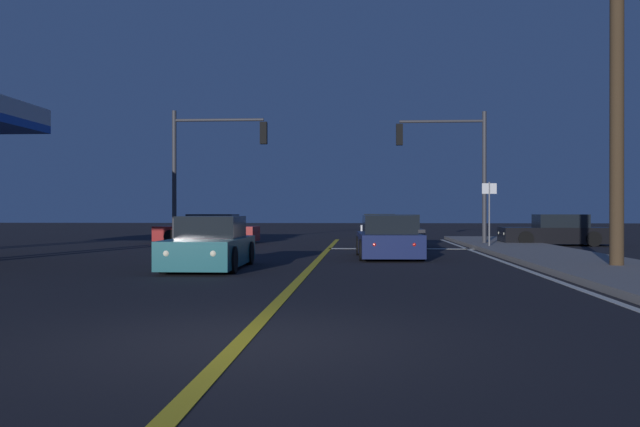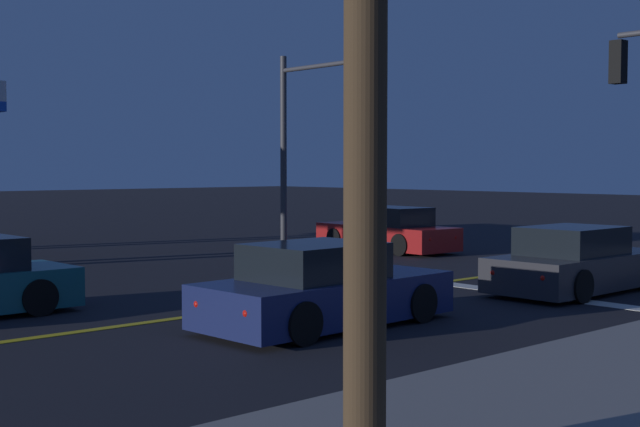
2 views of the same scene
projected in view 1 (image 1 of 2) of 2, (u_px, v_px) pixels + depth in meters
The scene contains 15 objects.
ground_plane at pixel (242, 341), 7.68m from camera, with size 160.00×160.00×0.00m, color black.
sidewalk_right at pixel (592, 265), 17.62m from camera, with size 3.20×37.52×0.15m, color gray.
lane_line_center at pixel (312, 267), 18.08m from camera, with size 0.20×35.44×0.01m, color gold.
lane_line_edge_right at pixel (519, 268), 17.74m from camera, with size 0.16×35.44×0.01m, color silver.
stop_bar at pixel (401, 249), 26.81m from camera, with size 5.64×0.50×0.01m, color silver.
car_parked_curb_white at pixel (380, 228), 36.33m from camera, with size 2.10×4.53×1.34m.
car_side_waiting_red at pixel (208, 230), 31.85m from camera, with size 4.79×1.98×1.34m.
car_distant_tail_navy at pixel (388, 239), 21.52m from camera, with size 2.07×4.36×1.34m.
car_far_approaching_charcoal at pixel (398, 233), 27.85m from camera, with size 1.93×4.40×1.34m.
car_lead_oncoming_teal at pixel (210, 246), 17.54m from camera, with size 1.87×4.44×1.34m.
car_following_oncoming_black at pixel (555, 232), 29.50m from camera, with size 4.53×1.92×1.34m.
traffic_signal_near_right at pixel (452, 157), 28.95m from camera, with size 3.79×0.28×5.68m.
traffic_signal_far_left at pixel (208, 156), 28.20m from camera, with size 3.95×0.28×5.63m.
utility_pole_right at pixel (617, 68), 16.74m from camera, with size 1.76×0.34×9.63m.
street_sign_corner at pixel (489, 204), 26.09m from camera, with size 0.56×0.08×2.59m.
Camera 1 is at (1.36, -7.61, 1.45)m, focal length 38.50 mm.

